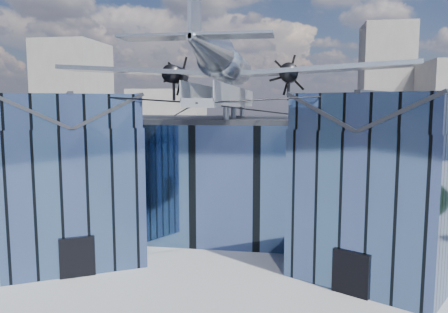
# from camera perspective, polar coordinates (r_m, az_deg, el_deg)

# --- Properties ---
(ground_plane) EXTENTS (120.00, 120.00, 0.00)m
(ground_plane) POSITION_cam_1_polar(r_m,az_deg,el_deg) (32.01, -0.59, -13.33)
(ground_plane) COLOR gray
(museum) EXTENTS (32.88, 24.50, 17.60)m
(museum) POSITION_cam_1_polar(r_m,az_deg,el_deg) (36.22, 0.96, -1.91)
(museum) COLOR #425B88
(museum) RESTS_ON ground
(bg_towers) EXTENTS (77.00, 24.50, 26.00)m
(bg_towers) POSITION_cam_1_polar(r_m,az_deg,el_deg) (80.20, 6.60, 6.02)
(bg_towers) COLOR gray
(bg_towers) RESTS_ON ground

